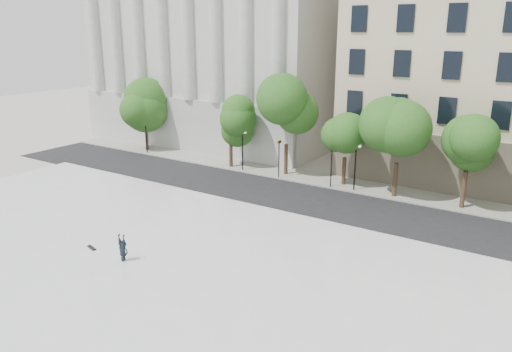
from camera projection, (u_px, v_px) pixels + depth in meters
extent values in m
plane|color=#ACAAA2|center=(101.00, 279.00, 28.02)|extent=(160.00, 160.00, 0.00)
cube|color=silver|center=(140.00, 256.00, 30.36)|extent=(44.00, 22.00, 0.45)
cube|color=black|center=(269.00, 194.00, 42.45)|extent=(60.00, 8.00, 0.02)
cube|color=gray|center=(303.00, 176.00, 47.25)|extent=(60.00, 4.00, 0.12)
cube|color=beige|center=(244.00, 37.00, 64.67)|extent=(30.00, 26.00, 25.00)
cylinder|color=black|center=(279.00, 160.00, 46.27)|extent=(0.10, 0.10, 3.50)
imported|color=black|center=(279.00, 139.00, 45.68)|extent=(0.38, 1.60, 0.64)
cylinder|color=black|center=(331.00, 169.00, 43.48)|extent=(0.10, 0.10, 3.50)
imported|color=black|center=(332.00, 145.00, 42.88)|extent=(0.58, 1.77, 0.70)
imported|color=black|center=(124.00, 257.00, 29.14)|extent=(0.98, 1.75, 0.45)
cube|color=black|center=(92.00, 248.00, 30.82)|extent=(0.87, 0.43, 0.09)
cylinder|color=#382619|center=(147.00, 138.00, 57.17)|extent=(0.36, 0.36, 2.99)
sphere|color=#1C4A15|center=(145.00, 102.00, 56.01)|extent=(4.29, 4.29, 4.29)
cylinder|color=#382619|center=(231.00, 155.00, 50.07)|extent=(0.36, 0.36, 2.66)
sphere|color=#1C4A15|center=(230.00, 119.00, 49.04)|extent=(3.67, 3.67, 3.67)
cylinder|color=#382619|center=(286.00, 160.00, 47.50)|extent=(0.36, 0.36, 3.01)
sphere|color=#1C4A15|center=(287.00, 117.00, 46.33)|extent=(4.59, 4.59, 4.59)
cylinder|color=#382619|center=(344.00, 171.00, 44.46)|extent=(0.36, 0.36, 2.53)
sphere|color=#1C4A15|center=(346.00, 134.00, 43.48)|extent=(3.52, 3.52, 3.52)
cylinder|color=#382619|center=(395.00, 180.00, 41.18)|extent=(0.36, 0.36, 2.94)
sphere|color=#1C4A15|center=(399.00, 133.00, 40.05)|extent=(4.42, 4.42, 4.42)
cylinder|color=#382619|center=(463.00, 190.00, 38.52)|extent=(0.36, 0.36, 3.00)
sphere|color=#1C4A15|center=(470.00, 139.00, 37.36)|extent=(3.58, 3.58, 3.58)
cylinder|color=black|center=(146.00, 136.00, 55.60)|extent=(0.12, 0.12, 3.91)
cube|color=black|center=(145.00, 119.00, 55.04)|extent=(0.60, 0.06, 0.06)
sphere|color=white|center=(143.00, 118.00, 55.17)|extent=(0.28, 0.28, 0.28)
sphere|color=white|center=(147.00, 118.00, 54.86)|extent=(0.28, 0.28, 0.28)
cylinder|color=black|center=(243.00, 152.00, 48.73)|extent=(0.12, 0.12, 3.81)
cube|color=black|center=(242.00, 133.00, 48.19)|extent=(0.60, 0.06, 0.06)
sphere|color=white|center=(240.00, 132.00, 48.32)|extent=(0.28, 0.28, 0.28)
sphere|color=white|center=(245.00, 132.00, 48.00)|extent=(0.28, 0.28, 0.28)
cylinder|color=black|center=(355.00, 169.00, 42.57)|extent=(0.12, 0.12, 3.92)
cube|color=black|center=(356.00, 147.00, 42.02)|extent=(0.60, 0.06, 0.06)
sphere|color=white|center=(353.00, 145.00, 42.14)|extent=(0.28, 0.28, 0.28)
sphere|color=white|center=(360.00, 146.00, 41.83)|extent=(0.28, 0.28, 0.28)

